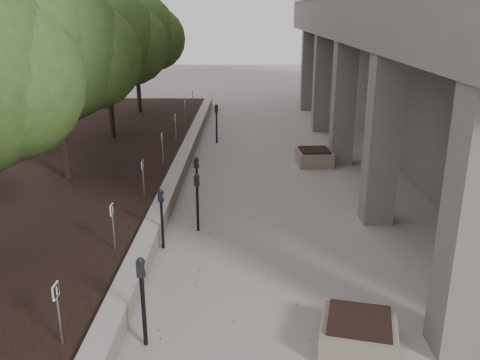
{
  "coord_description": "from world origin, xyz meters",
  "views": [
    {
      "loc": [
        0.25,
        -5.51,
        4.85
      ],
      "look_at": [
        0.08,
        6.26,
        0.94
      ],
      "focal_mm": 37.84,
      "sensor_mm": 36.0,
      "label": 1
    }
  ],
  "objects_px": {
    "parking_meter_3": "(197,203)",
    "parking_meter_4": "(197,182)",
    "crabapple_tree_4": "(107,63)",
    "crabapple_tree_5": "(136,53)",
    "planter_front": "(358,333)",
    "crabapple_tree_3": "(58,81)",
    "parking_meter_1": "(143,302)",
    "parking_meter_5": "(217,124)",
    "planter_back": "(314,157)",
    "parking_meter_2": "(162,219)"
  },
  "relations": [
    {
      "from": "parking_meter_1",
      "to": "parking_meter_2",
      "type": "height_order",
      "value": "parking_meter_1"
    },
    {
      "from": "crabapple_tree_4",
      "to": "parking_meter_1",
      "type": "bearing_deg",
      "value": -73.64
    },
    {
      "from": "parking_meter_1",
      "to": "parking_meter_4",
      "type": "xyz_separation_m",
      "value": [
        0.25,
        5.83,
        -0.07
      ]
    },
    {
      "from": "planter_front",
      "to": "parking_meter_4",
      "type": "bearing_deg",
      "value": 116.97
    },
    {
      "from": "crabapple_tree_5",
      "to": "parking_meter_4",
      "type": "height_order",
      "value": "crabapple_tree_5"
    },
    {
      "from": "parking_meter_2",
      "to": "crabapple_tree_5",
      "type": "bearing_deg",
      "value": 110.69
    },
    {
      "from": "parking_meter_4",
      "to": "planter_back",
      "type": "relative_size",
      "value": 1.19
    },
    {
      "from": "parking_meter_2",
      "to": "parking_meter_4",
      "type": "distance_m",
      "value": 2.53
    },
    {
      "from": "crabapple_tree_3",
      "to": "parking_meter_1",
      "type": "relative_size",
      "value": 3.66
    },
    {
      "from": "crabapple_tree_4",
      "to": "planter_back",
      "type": "height_order",
      "value": "crabapple_tree_4"
    },
    {
      "from": "parking_meter_1",
      "to": "parking_meter_4",
      "type": "relative_size",
      "value": 1.11
    },
    {
      "from": "crabapple_tree_4",
      "to": "parking_meter_1",
      "type": "distance_m",
      "value": 12.68
    },
    {
      "from": "crabapple_tree_4",
      "to": "parking_meter_3",
      "type": "relative_size",
      "value": 3.89
    },
    {
      "from": "planter_back",
      "to": "parking_meter_2",
      "type": "bearing_deg",
      "value": -122.31
    },
    {
      "from": "crabapple_tree_3",
      "to": "parking_meter_2",
      "type": "relative_size",
      "value": 4.02
    },
    {
      "from": "parking_meter_1",
      "to": "parking_meter_2",
      "type": "bearing_deg",
      "value": 91.34
    },
    {
      "from": "parking_meter_3",
      "to": "parking_meter_4",
      "type": "relative_size",
      "value": 1.04
    },
    {
      "from": "crabapple_tree_5",
      "to": "parking_meter_3",
      "type": "distance_m",
      "value": 13.48
    },
    {
      "from": "crabapple_tree_5",
      "to": "crabapple_tree_3",
      "type": "bearing_deg",
      "value": -90.0
    },
    {
      "from": "parking_meter_2",
      "to": "parking_meter_3",
      "type": "relative_size",
      "value": 0.97
    },
    {
      "from": "parking_meter_2",
      "to": "planter_front",
      "type": "distance_m",
      "value": 4.88
    },
    {
      "from": "parking_meter_5",
      "to": "planter_front",
      "type": "xyz_separation_m",
      "value": [
        2.87,
        -12.67,
        -0.5
      ]
    },
    {
      "from": "parking_meter_5",
      "to": "parking_meter_1",
      "type": "bearing_deg",
      "value": -92.55
    },
    {
      "from": "crabapple_tree_4",
      "to": "parking_meter_4",
      "type": "bearing_deg",
      "value": -58.49
    },
    {
      "from": "crabapple_tree_3",
      "to": "parking_meter_1",
      "type": "xyz_separation_m",
      "value": [
        3.51,
        -6.96,
        -2.38
      ]
    },
    {
      "from": "crabapple_tree_4",
      "to": "parking_meter_2",
      "type": "height_order",
      "value": "crabapple_tree_4"
    },
    {
      "from": "parking_meter_4",
      "to": "parking_meter_5",
      "type": "xyz_separation_m",
      "value": [
        0.11,
        6.8,
        0.09
      ]
    },
    {
      "from": "parking_meter_1",
      "to": "parking_meter_5",
      "type": "height_order",
      "value": "parking_meter_5"
    },
    {
      "from": "parking_meter_3",
      "to": "parking_meter_4",
      "type": "bearing_deg",
      "value": 101.84
    },
    {
      "from": "planter_back",
      "to": "crabapple_tree_5",
      "type": "bearing_deg",
      "value": 135.4
    },
    {
      "from": "planter_front",
      "to": "parking_meter_3",
      "type": "bearing_deg",
      "value": 123.16
    },
    {
      "from": "parking_meter_4",
      "to": "planter_front",
      "type": "relative_size",
      "value": 1.21
    },
    {
      "from": "parking_meter_1",
      "to": "parking_meter_2",
      "type": "relative_size",
      "value": 1.1
    },
    {
      "from": "parking_meter_2",
      "to": "parking_meter_1",
      "type": "bearing_deg",
      "value": -78.29
    },
    {
      "from": "crabapple_tree_4",
      "to": "planter_back",
      "type": "relative_size",
      "value": 4.81
    },
    {
      "from": "parking_meter_4",
      "to": "parking_meter_2",
      "type": "bearing_deg",
      "value": -80.27
    },
    {
      "from": "crabapple_tree_3",
      "to": "parking_meter_3",
      "type": "height_order",
      "value": "crabapple_tree_3"
    },
    {
      "from": "parking_meter_1",
      "to": "crabapple_tree_4",
      "type": "bearing_deg",
      "value": 103.26
    },
    {
      "from": "planter_front",
      "to": "crabapple_tree_4",
      "type": "bearing_deg",
      "value": 119.34
    },
    {
      "from": "parking_meter_1",
      "to": "parking_meter_4",
      "type": "bearing_deg",
      "value": 84.47
    },
    {
      "from": "parking_meter_3",
      "to": "planter_front",
      "type": "height_order",
      "value": "parking_meter_3"
    },
    {
      "from": "parking_meter_2",
      "to": "parking_meter_3",
      "type": "bearing_deg",
      "value": 61.86
    },
    {
      "from": "parking_meter_1",
      "to": "parking_meter_3",
      "type": "xyz_separation_m",
      "value": [
        0.41,
        4.28,
        -0.04
      ]
    },
    {
      "from": "crabapple_tree_4",
      "to": "crabapple_tree_5",
      "type": "xyz_separation_m",
      "value": [
        0.0,
        5.0,
        0.0
      ]
    },
    {
      "from": "crabapple_tree_3",
      "to": "parking_meter_1",
      "type": "distance_m",
      "value": 8.14
    },
    {
      "from": "parking_meter_4",
      "to": "crabapple_tree_4",
      "type": "bearing_deg",
      "value": 142.76
    },
    {
      "from": "parking_meter_2",
      "to": "planter_front",
      "type": "bearing_deg",
      "value": -36.85
    },
    {
      "from": "crabapple_tree_4",
      "to": "planter_back",
      "type": "distance_m",
      "value": 8.15
    },
    {
      "from": "crabapple_tree_4",
      "to": "parking_meter_4",
      "type": "xyz_separation_m",
      "value": [
        3.76,
        -6.13,
        -2.45
      ]
    },
    {
      "from": "parking_meter_2",
      "to": "crabapple_tree_4",
      "type": "bearing_deg",
      "value": 117.94
    }
  ]
}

